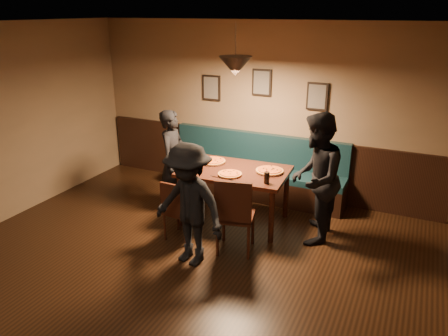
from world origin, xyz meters
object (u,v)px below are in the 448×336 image
at_px(booth_bench, 254,167).
at_px(chair_near_right, 236,214).
at_px(diner_right, 315,179).
at_px(soda_glass, 267,178).
at_px(diner_front, 189,205).
at_px(chair_near_left, 181,209).
at_px(diner_left, 173,160).
at_px(tabasco_bottle, 267,173).
at_px(dining_table, 234,196).

bearing_deg(booth_bench, chair_near_right, -75.89).
bearing_deg(diner_right, soda_glass, -70.77).
bearing_deg(diner_front, booth_bench, 101.82).
relative_size(chair_near_left, soda_glass, 5.48).
bearing_deg(diner_left, tabasco_bottle, -101.21).
bearing_deg(diner_right, booth_bench, -133.42).
relative_size(booth_bench, diner_right, 1.71).
relative_size(diner_right, tabasco_bottle, 16.07).
bearing_deg(soda_glass, diner_right, 23.82).
relative_size(chair_near_right, diner_front, 0.68).
distance_m(chair_near_right, diner_front, 0.67).
bearing_deg(soda_glass, diner_left, 168.80).
relative_size(booth_bench, diner_front, 1.96).
xyz_separation_m(soda_glass, tabasco_bottle, (-0.07, 0.20, -0.02)).
relative_size(dining_table, diner_front, 0.98).
relative_size(diner_left, diner_right, 0.89).
distance_m(dining_table, diner_right, 1.25).
height_order(booth_bench, tabasco_bottle, booth_bench).
height_order(diner_front, tabasco_bottle, diner_front).
xyz_separation_m(booth_bench, chair_near_right, (0.43, -1.72, 0.02)).
bearing_deg(dining_table, chair_near_left, -124.32).
relative_size(chair_near_left, chair_near_right, 0.82).
relative_size(booth_bench, soda_glass, 19.30).
height_order(dining_table, soda_glass, soda_glass).
bearing_deg(diner_front, chair_near_right, 61.66).
height_order(booth_bench, diner_right, diner_right).
relative_size(diner_left, diner_front, 1.02).
bearing_deg(chair_near_left, diner_front, -47.44).
bearing_deg(dining_table, chair_near_right, -68.49).
xyz_separation_m(diner_left, diner_front, (0.99, -1.26, -0.01)).
bearing_deg(diner_left, diner_right, -98.42).
relative_size(chair_near_left, diner_left, 0.55).
height_order(diner_right, soda_glass, diner_right).
xyz_separation_m(dining_table, chair_near_left, (-0.45, -0.76, 0.02)).
xyz_separation_m(chair_near_left, tabasco_bottle, (0.96, 0.68, 0.43)).
bearing_deg(diner_right, chair_near_right, -53.47).
xyz_separation_m(chair_near_left, diner_right, (1.61, 0.74, 0.45)).
relative_size(booth_bench, tabasco_bottle, 27.52).
xyz_separation_m(dining_table, soda_glass, (0.58, -0.28, 0.48)).
xyz_separation_m(diner_left, tabasco_bottle, (1.55, -0.12, 0.08)).
bearing_deg(booth_bench, diner_left, -135.40).
bearing_deg(chair_near_right, tabasco_bottle, 62.51).
distance_m(booth_bench, diner_right, 1.65).
bearing_deg(chair_near_left, tabasco_bottle, 37.21).
bearing_deg(dining_table, diner_front, -96.08).
bearing_deg(tabasco_bottle, soda_glass, -70.04).
xyz_separation_m(diner_right, tabasco_bottle, (-0.65, -0.06, -0.02)).
bearing_deg(soda_glass, diner_front, -123.92).
distance_m(chair_near_right, diner_left, 1.61).
height_order(booth_bench, soda_glass, booth_bench).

